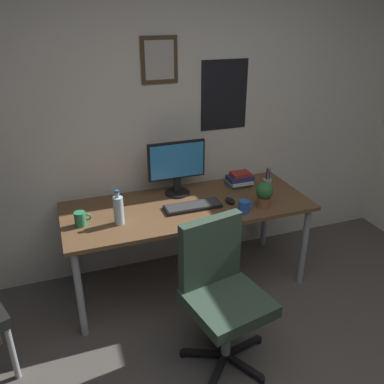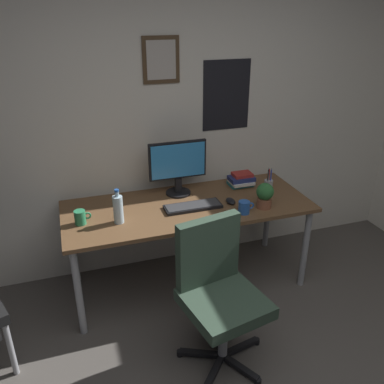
% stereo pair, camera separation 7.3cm
% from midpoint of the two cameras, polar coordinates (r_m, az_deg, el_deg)
% --- Properties ---
extents(wall_back, '(4.40, 0.10, 2.60)m').
position_cam_midpoint_polar(wall_back, '(3.32, -1.62, 10.74)').
color(wall_back, silver).
rests_on(wall_back, ground_plane).
extents(desk, '(1.87, 0.75, 0.72)m').
position_cam_midpoint_polar(desk, '(3.12, 0.10, -2.86)').
color(desk, brown).
rests_on(desk, ground_plane).
extents(office_chair, '(0.58, 0.57, 0.95)m').
position_cam_midpoint_polar(office_chair, '(2.57, 4.48, -13.22)').
color(office_chair, '#334738').
rests_on(office_chair, ground_plane).
extents(monitor, '(0.46, 0.20, 0.43)m').
position_cam_midpoint_polar(monitor, '(3.18, -1.35, 3.72)').
color(monitor, black).
rests_on(monitor, desk).
extents(keyboard, '(0.43, 0.15, 0.03)m').
position_cam_midpoint_polar(keyboard, '(3.04, 0.82, -2.03)').
color(keyboard, black).
rests_on(keyboard, desk).
extents(computer_mouse, '(0.06, 0.11, 0.04)m').
position_cam_midpoint_polar(computer_mouse, '(3.13, 6.11, -1.27)').
color(computer_mouse, black).
rests_on(computer_mouse, desk).
extents(water_bottle, '(0.07, 0.07, 0.25)m').
position_cam_midpoint_polar(water_bottle, '(2.84, -9.60, -2.35)').
color(water_bottle, silver).
rests_on(water_bottle, desk).
extents(coffee_mug_near, '(0.12, 0.08, 0.09)m').
position_cam_midpoint_polar(coffee_mug_near, '(2.98, 8.06, -2.13)').
color(coffee_mug_near, '#2659B2').
rests_on(coffee_mug_near, desk).
extents(coffee_mug_far, '(0.12, 0.08, 0.10)m').
position_cam_midpoint_polar(coffee_mug_far, '(2.90, -14.69, -3.46)').
color(coffee_mug_far, '#2D8C59').
rests_on(coffee_mug_far, desk).
extents(potted_plant, '(0.13, 0.13, 0.20)m').
position_cam_midpoint_polar(potted_plant, '(3.06, 10.84, -0.37)').
color(potted_plant, brown).
rests_on(potted_plant, desk).
extents(pen_cup, '(0.07, 0.07, 0.20)m').
position_cam_midpoint_polar(pen_cup, '(3.36, 11.30, 1.00)').
color(pen_cup, '#9EA0A5').
rests_on(pen_cup, desk).
extents(book_stack_left, '(0.21, 0.17, 0.11)m').
position_cam_midpoint_polar(book_stack_left, '(3.43, 7.52, 1.69)').
color(book_stack_left, '#26727A').
rests_on(book_stack_left, desk).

